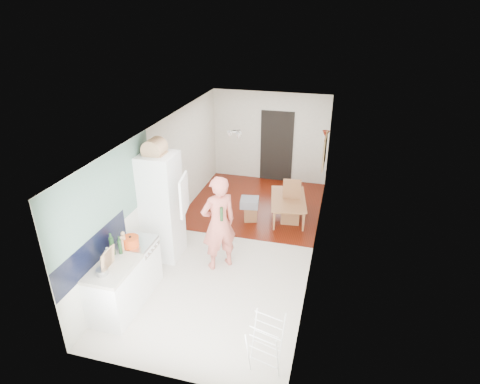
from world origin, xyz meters
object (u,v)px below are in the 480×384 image
at_px(drying_rack, 265,345).
at_px(dining_chair, 291,203).
at_px(stool, 250,213).
at_px(dining_table, 289,209).
at_px(person, 218,215).

bearing_deg(drying_rack, dining_chair, 108.03).
relative_size(dining_chair, stool, 2.58).
relative_size(dining_table, stool, 3.16).
xyz_separation_m(stool, drying_rack, (1.17, -4.01, 0.22)).
height_order(dining_chair, drying_rack, dining_chair).
height_order(person, dining_table, person).
height_order(person, dining_chair, person).
relative_size(dining_table, dining_chair, 1.22).
bearing_deg(dining_chair, person, -123.67).
height_order(dining_table, dining_chair, dining_chair).
xyz_separation_m(person, drying_rack, (1.33, -2.12, -0.70)).
bearing_deg(dining_table, dining_chair, -171.83).
bearing_deg(person, stool, -136.74).
distance_m(person, stool, 2.10).
height_order(dining_chair, stool, dining_chair).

